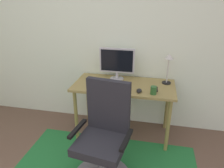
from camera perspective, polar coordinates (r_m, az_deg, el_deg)
wall_back at (r=2.92m, az=-4.11°, el=13.90°), size 6.00×0.10×2.60m
desk at (r=2.67m, az=3.21°, el=-1.76°), size 1.26×0.61×0.73m
monitor at (r=2.73m, az=1.36°, el=6.03°), size 0.45×0.18×0.42m
keyboard at (r=2.49m, az=-0.74°, el=-1.27°), size 0.43×0.13×0.02m
computer_mouse at (r=2.44m, az=7.37°, el=-1.80°), size 0.06×0.10×0.03m
coffee_cup at (r=2.40m, az=11.20°, el=-1.69°), size 0.07×0.07×0.09m
cell_phone at (r=2.54m, az=11.52°, el=-1.36°), size 0.07×0.14×0.01m
desk_lamp at (r=2.66m, az=15.10°, el=5.62°), size 0.11×0.11×0.38m
office_chair at (r=2.16m, az=-2.32°, el=-16.34°), size 0.58×0.58×1.03m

